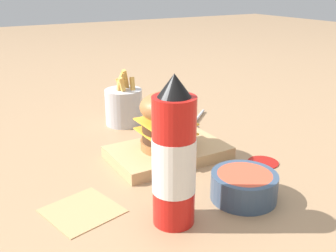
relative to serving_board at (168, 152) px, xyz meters
name	(u,v)px	position (x,y,z in m)	size (l,w,h in m)	color
ground_plane	(152,161)	(0.04, 0.00, -0.01)	(6.00, 6.00, 0.00)	#9E7A56
serving_board	(168,152)	(0.00, 0.00, 0.00)	(0.25, 0.16, 0.03)	tan
burger	(165,120)	(0.01, 0.00, 0.08)	(0.11, 0.11, 0.13)	#9E6638
ketchup_bottle	(174,159)	(0.12, 0.22, 0.10)	(0.07, 0.07, 0.25)	red
fries_basket	(124,106)	(-0.01, -0.25, 0.04)	(0.10, 0.10, 0.15)	#B7B7BC
side_bowl	(244,185)	(-0.03, 0.22, 0.01)	(0.12, 0.12, 0.05)	#384C66
spoon	(194,123)	(-0.17, -0.15, -0.01)	(0.13, 0.12, 0.01)	silver
ketchup_puddle	(263,162)	(-0.16, 0.13, -0.01)	(0.07, 0.07, 0.00)	#9E140F
parchment_square	(82,210)	(0.24, 0.11, -0.01)	(0.14, 0.14, 0.00)	tan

